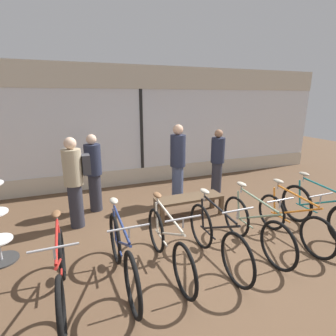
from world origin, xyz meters
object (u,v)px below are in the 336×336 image
Objects in this scene: bicycle_center at (217,238)px; bicycle_right at (292,221)px; bicycle_center_right at (254,227)px; customer_near_rack at (178,162)px; customer_mid_floor at (75,180)px; bicycle_left at (122,255)px; bicycle_far_left at (61,275)px; customer_by_window at (94,172)px; bicycle_center_left at (168,245)px; bicycle_far_right at (319,212)px; display_bench at (189,200)px; customer_near_bench at (217,160)px.

bicycle_right is (1.51, 0.06, -0.03)m from bicycle_center.
customer_near_rack is at bearing 99.22° from bicycle_center_right.
bicycle_right is at bearing -29.45° from customer_mid_floor.
bicycle_center is 1.00× the size of bicycle_center_right.
bicycle_right is 2.60m from customer_near_rack.
bicycle_center_right is (2.12, 0.01, -0.01)m from bicycle_left.
bicycle_far_left is 1.00× the size of customer_mid_floor.
bicycle_center_right reaches higher than bicycle_right.
customer_near_rack reaches higher than bicycle_center_right.
customer_by_window is (-2.19, 2.50, 0.47)m from bicycle_center_right.
bicycle_center_left is at bearing 171.09° from bicycle_center.
bicycle_center_right is at bearing -1.16° from bicycle_center_left.
bicycle_right is at bearing -0.18° from bicycle_left.
bicycle_far_left is at bearing -178.47° from bicycle_far_right.
customer_mid_floor is (0.28, 1.96, 0.55)m from bicycle_far_left.
bicycle_left is 1.02× the size of bicycle_center_left.
bicycle_far_left is at bearing -146.87° from display_bench.
bicycle_center_right is 1.06× the size of customer_near_bench.
bicycle_far_right is at bearing -34.33° from customer_by_window.
bicycle_center_right is at bearing -80.78° from customer_near_rack.
bicycle_far_left is 1.01× the size of bicycle_center.
bicycle_far_left is 1.00× the size of bicycle_center_right.
customer_mid_floor is at bearing 81.82° from bicycle_far_left.
bicycle_center is 1.03× the size of customer_by_window.
customer_by_window is at bearing 145.67° from bicycle_far_right.
customer_near_bench is at bearing 10.92° from customer_mid_floor.
customer_by_window is (-1.82, 0.26, -0.12)m from customer_near_rack.
bicycle_far_left is 2.92m from display_bench.
bicycle_left is 1.38m from bicycle_center.
customer_near_bench is at bearing 13.38° from customer_near_rack.
display_bench is 2.27m from customer_mid_floor.
bicycle_far_left is at bearing -178.18° from bicycle_center_right.
bicycle_center_left is 0.97× the size of customer_near_rack.
customer_by_window is 0.97× the size of customer_mid_floor.
bicycle_far_left is 4.58m from customer_near_bench.
bicycle_left reaches higher than display_bench.
customer_mid_floor is at bearing -169.08° from customer_near_bench.
bicycle_far_right is at bearing 0.94° from bicycle_center_right.
bicycle_right is 2.60m from customer_near_bench.
bicycle_center_right reaches higher than display_bench.
bicycle_center_right is 3.23m from customer_mid_floor.
bicycle_center reaches higher than display_bench.
customer_near_bench is (2.98, 2.54, 0.44)m from bicycle_left.
bicycle_center_left is at bearing 179.88° from bicycle_far_right.
display_bench is 0.86× the size of customer_near_bench.
customer_by_window reaches higher than display_bench.
bicycle_center is (0.72, -0.11, 0.01)m from bicycle_center_left.
bicycle_center_left is 2.54m from customer_near_rack.
customer_by_window is (-0.06, 2.52, 0.47)m from bicycle_left.
bicycle_center is at bearing -121.48° from customer_near_bench.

